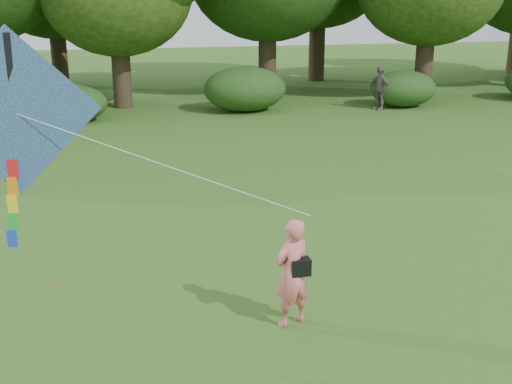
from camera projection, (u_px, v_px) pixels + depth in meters
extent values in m
plane|color=#265114|center=(299.00, 320.00, 10.00)|extent=(100.00, 100.00, 0.00)
imported|color=#E66C6C|center=(292.00, 273.00, 9.64)|extent=(0.73, 0.62, 1.71)
imported|color=slate|center=(379.00, 88.00, 27.35)|extent=(0.85, 1.17, 1.84)
cube|color=black|center=(300.00, 267.00, 9.60)|extent=(0.30, 0.20, 0.26)
cylinder|color=black|center=(293.00, 247.00, 9.47)|extent=(0.33, 0.14, 0.47)
cube|color=#2862AF|center=(14.00, 113.00, 8.67)|extent=(2.32, 0.45, 2.35)
cube|color=black|center=(14.00, 112.00, 8.70)|extent=(0.17, 0.34, 2.14)
cylinder|color=white|center=(168.00, 166.00, 9.02)|extent=(4.03, 0.71, 1.57)
cube|color=red|center=(13.00, 168.00, 8.90)|extent=(0.14, 0.06, 0.26)
cube|color=orange|center=(12.00, 186.00, 8.98)|extent=(0.14, 0.06, 0.26)
cube|color=yellow|center=(12.00, 204.00, 9.05)|extent=(0.14, 0.06, 0.26)
cube|color=green|center=(12.00, 222.00, 9.12)|extent=(0.14, 0.06, 0.26)
cube|color=blue|center=(12.00, 239.00, 9.19)|extent=(0.14, 0.06, 0.26)
cylinder|color=#3A2D1E|center=(121.00, 71.00, 27.66)|extent=(0.80, 0.80, 3.15)
cylinder|color=#3A2D1E|center=(267.00, 57.00, 30.96)|extent=(0.86, 0.86, 3.67)
cylinder|color=#3A2D1E|center=(424.00, 61.00, 30.19)|extent=(0.83, 0.83, 3.43)
cylinder|color=#3A2D1E|center=(59.00, 53.00, 33.93)|extent=(0.84, 0.84, 3.50)
cylinder|color=#3A2D1E|center=(317.00, 44.00, 35.95)|extent=(0.90, 0.90, 4.02)
ellipsoid|color=#264919|center=(73.00, 104.00, 24.80)|extent=(2.66, 2.09, 1.42)
ellipsoid|color=#264919|center=(245.00, 89.00, 26.99)|extent=(3.50, 2.75, 1.88)
ellipsoid|color=#264919|center=(403.00, 89.00, 28.09)|extent=(2.94, 2.31, 1.58)
cube|color=brown|center=(359.00, 143.00, 21.49)|extent=(0.12, 0.14, 0.01)
cube|color=brown|center=(54.00, 287.00, 11.11)|extent=(0.14, 0.12, 0.01)
cube|color=brown|center=(365.00, 184.00, 17.00)|extent=(0.13, 0.09, 0.01)
cube|color=brown|center=(231.00, 161.00, 19.32)|extent=(0.14, 0.13, 0.01)
cube|color=brown|center=(204.00, 218.00, 14.44)|extent=(0.12, 0.14, 0.01)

